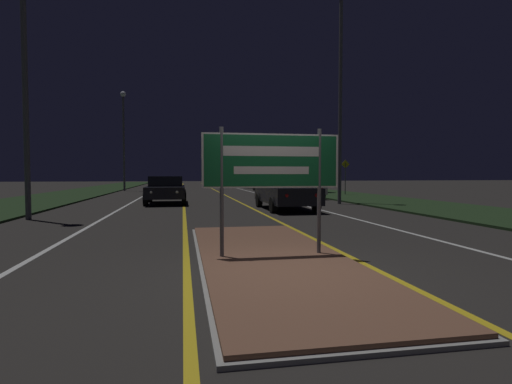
{
  "coord_description": "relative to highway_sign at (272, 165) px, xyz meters",
  "views": [
    {
      "loc": [
        -1.53,
        -5.87,
        1.52
      ],
      "look_at": [
        0.0,
        2.43,
        1.14
      ],
      "focal_mm": 28.0,
      "sensor_mm": 36.0,
      "label": 1
    }
  ],
  "objects": [
    {
      "name": "car_approaching_0",
      "position": [
        -2.37,
        14.11,
        -0.92
      ],
      "size": [
        2.01,
        4.32,
        1.41
      ],
      "color": "black",
      "rests_on": "ground_plane"
    },
    {
      "name": "car_receding_3",
      "position": [
        5.94,
        36.88,
        -0.94
      ],
      "size": [
        1.86,
        4.69,
        1.39
      ],
      "color": "#B7B7BC",
      "rests_on": "ground_plane"
    },
    {
      "name": "highway_sign",
      "position": [
        0.0,
        0.0,
        0.0
      ],
      "size": [
        2.43,
        0.07,
        2.22
      ],
      "color": "#56565B",
      "rests_on": "median_island"
    },
    {
      "name": "roadside_palm_right",
      "position": [
        8.51,
        23.39,
        1.91
      ],
      "size": [
        1.96,
        1.96,
        4.52
      ],
      "color": "#4C3823",
      "rests_on": "verge_right"
    },
    {
      "name": "car_receding_2",
      "position": [
        5.86,
        27.86,
        -0.92
      ],
      "size": [
        2.01,
        4.3,
        1.39
      ],
      "color": "black",
      "rests_on": "ground_plane"
    },
    {
      "name": "lane_line_white_right",
      "position": [
        4.2,
        24.07,
        -1.66
      ],
      "size": [
        0.12,
        70.0,
        0.01
      ],
      "color": "silver",
      "rests_on": "ground_plane"
    },
    {
      "name": "centre_line_yellow_right",
      "position": [
        1.48,
        24.07,
        -1.66
      ],
      "size": [
        0.12,
        70.0,
        0.01
      ],
      "color": "gold",
      "rests_on": "ground_plane"
    },
    {
      "name": "edge_line_white_left",
      "position": [
        -7.2,
        24.07,
        -1.66
      ],
      "size": [
        0.1,
        70.0,
        0.01
      ],
      "color": "silver",
      "rests_on": "ground_plane"
    },
    {
      "name": "car_receding_1",
      "position": [
        5.85,
        17.07,
        -0.93
      ],
      "size": [
        1.92,
        4.08,
        1.42
      ],
      "color": "silver",
      "rests_on": "ground_plane"
    },
    {
      "name": "streetlight_left_near",
      "position": [
        -6.58,
        7.54,
        4.95
      ],
      "size": [
        0.61,
        0.61,
        9.63
      ],
      "color": "#56565B",
      "rests_on": "ground_plane"
    },
    {
      "name": "streetlight_right_near",
      "position": [
        6.29,
        12.29,
        5.49
      ],
      "size": [
        0.56,
        0.56,
        11.08
      ],
      "color": "#56565B",
      "rests_on": "ground_plane"
    },
    {
      "name": "verge_right",
      "position": [
        9.5,
        19.07,
        -1.63
      ],
      "size": [
        5.0,
        100.0,
        0.08
      ],
      "color": "#1E3319",
      "rests_on": "ground_plane"
    },
    {
      "name": "lane_line_white_left",
      "position": [
        -4.2,
        24.07,
        -1.66
      ],
      "size": [
        0.12,
        70.0,
        0.01
      ],
      "color": "silver",
      "rests_on": "ground_plane"
    },
    {
      "name": "car_receding_0",
      "position": [
        2.8,
        9.63,
        -0.88
      ],
      "size": [
        1.97,
        4.76,
        1.5
      ],
      "color": "black",
      "rests_on": "ground_plane"
    },
    {
      "name": "warning_sign",
      "position": [
        9.74,
        19.67,
        -0.13
      ],
      "size": [
        0.6,
        0.06,
        2.43
      ],
      "color": "#56565B",
      "rests_on": "verge_right"
    },
    {
      "name": "verge_left",
      "position": [
        -9.5,
        19.07,
        -1.63
      ],
      "size": [
        5.0,
        100.0,
        0.08
      ],
      "color": "#1E3319",
      "rests_on": "ground_plane"
    },
    {
      "name": "streetlight_left_far",
      "position": [
        -6.69,
        30.65,
        3.87
      ],
      "size": [
        0.49,
        0.49,
        8.89
      ],
      "color": "#56565B",
      "rests_on": "ground_plane"
    },
    {
      "name": "median_island",
      "position": [
        0.0,
        0.0,
        -1.62
      ],
      "size": [
        2.57,
        7.65,
        0.1
      ],
      "color": "#999993",
      "rests_on": "ground_plane"
    },
    {
      "name": "ground_plane",
      "position": [
        0.0,
        -0.93,
        -1.67
      ],
      "size": [
        160.0,
        160.0,
        0.0
      ],
      "primitive_type": "plane",
      "color": "#282623"
    },
    {
      "name": "centre_line_yellow_left",
      "position": [
        -1.48,
        24.07,
        -1.66
      ],
      "size": [
        0.12,
        70.0,
        0.01
      ],
      "color": "gold",
      "rests_on": "ground_plane"
    },
    {
      "name": "edge_line_white_right",
      "position": [
        7.2,
        24.07,
        -1.66
      ],
      "size": [
        0.1,
        70.0,
        0.01
      ],
      "color": "silver",
      "rests_on": "ground_plane"
    }
  ]
}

